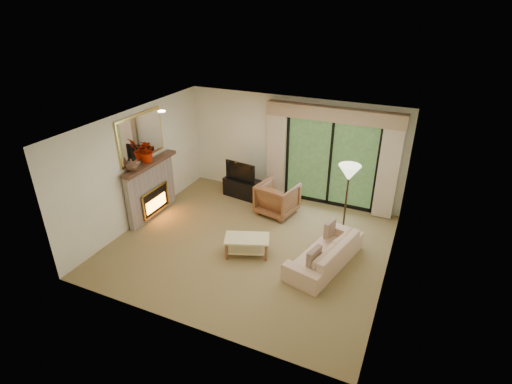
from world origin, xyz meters
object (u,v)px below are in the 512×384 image
at_px(media_console, 242,188).
at_px(coffee_table, 247,246).
at_px(armchair, 277,198).
at_px(sofa, 325,252).

bearing_deg(media_console, coffee_table, -53.82).
bearing_deg(coffee_table, armchair, 71.36).
relative_size(media_console, sofa, 0.50).
bearing_deg(media_console, sofa, -27.71).
distance_m(media_console, coffee_table, 2.60).
relative_size(armchair, sofa, 0.45).
distance_m(sofa, coffee_table, 1.55).
relative_size(media_console, coffee_table, 1.08).
distance_m(armchair, sofa, 2.19).
distance_m(armchair, coffee_table, 1.85).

